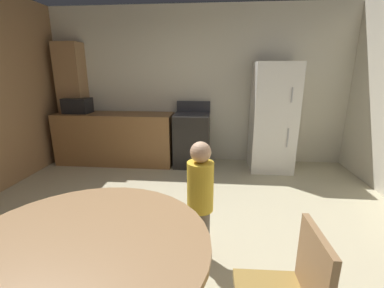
# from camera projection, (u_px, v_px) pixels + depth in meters

# --- Properties ---
(ground_plane) EXTENTS (14.00, 14.00, 0.00)m
(ground_plane) POSITION_uv_depth(u_px,v_px,m) (174.00, 256.00, 2.39)
(ground_plane) COLOR beige
(wall_back) EXTENTS (5.53, 0.12, 2.70)m
(wall_back) POSITION_uv_depth(u_px,v_px,m) (198.00, 86.00, 4.72)
(wall_back) COLOR silver
(wall_back) RESTS_ON ground
(kitchen_counter) EXTENTS (2.05, 0.60, 0.90)m
(kitchen_counter) POSITION_uv_depth(u_px,v_px,m) (116.00, 138.00, 4.71)
(kitchen_counter) COLOR olive
(kitchen_counter) RESTS_ON ground
(pantry_column) EXTENTS (0.44, 0.36, 2.10)m
(pantry_column) POSITION_uv_depth(u_px,v_px,m) (75.00, 103.00, 4.79)
(pantry_column) COLOR #9E754C
(pantry_column) RESTS_ON ground
(oven_range) EXTENTS (0.60, 0.60, 1.10)m
(oven_range) POSITION_uv_depth(u_px,v_px,m) (192.00, 139.00, 4.58)
(oven_range) COLOR black
(oven_range) RESTS_ON ground
(refrigerator) EXTENTS (0.68, 0.68, 1.76)m
(refrigerator) POSITION_uv_depth(u_px,v_px,m) (273.00, 118.00, 4.30)
(refrigerator) COLOR white
(refrigerator) RESTS_ON ground
(microwave) EXTENTS (0.44, 0.32, 0.26)m
(microwave) POSITION_uv_depth(u_px,v_px,m) (77.00, 106.00, 4.61)
(microwave) COLOR black
(microwave) RESTS_ON kitchen_counter
(dining_table) EXTENTS (1.36, 1.36, 0.76)m
(dining_table) POSITION_uv_depth(u_px,v_px,m) (85.00, 267.00, 1.40)
(dining_table) COLOR #9E754C
(dining_table) RESTS_ON ground
(person_child) EXTENTS (0.30, 0.30, 1.09)m
(person_child) POSITION_uv_depth(u_px,v_px,m) (200.00, 201.00, 2.18)
(person_child) COLOR #665B51
(person_child) RESTS_ON ground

